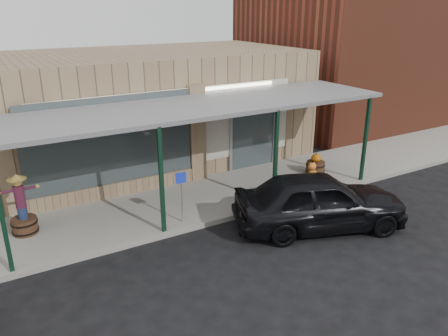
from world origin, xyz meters
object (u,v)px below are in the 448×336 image
handicap_sign (181,190)px  barrel_scarecrow (23,214)px  parked_sedan (320,201)px  barrel_pumpkin (315,166)px

handicap_sign → barrel_scarecrow: bearing=163.3°
parked_sedan → barrel_pumpkin: bearing=-19.9°
barrel_scarecrow → parked_sedan: bearing=-6.9°
barrel_pumpkin → handicap_sign: handicap_sign is taller
barrel_pumpkin → handicap_sign: bearing=-169.9°
barrel_scarecrow → parked_sedan: (7.09, -3.41, 0.08)m
handicap_sign → parked_sedan: handicap_sign is taller
barrel_scarecrow → handicap_sign: bearing=-2.3°
handicap_sign → parked_sedan: bearing=-26.4°
handicap_sign → barrel_pumpkin: bearing=14.5°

